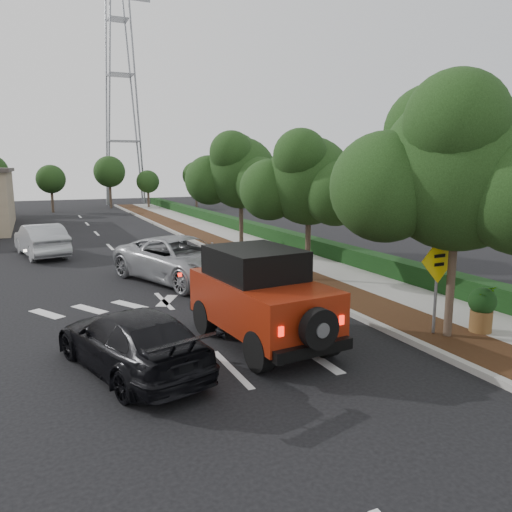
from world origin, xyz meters
TOP-DOWN VIEW (x-y plane):
  - ground at (0.00, 0.00)m, footprint 120.00×120.00m
  - curb at (4.60, 12.00)m, footprint 0.20×70.00m
  - planting_strip at (5.60, 12.00)m, footprint 1.80×70.00m
  - sidewalk at (7.50, 12.00)m, footprint 2.00×70.00m
  - hedge at (8.90, 12.00)m, footprint 0.80×70.00m
  - transmission_tower at (6.00, 48.00)m, footprint 7.00×4.00m
  - street_tree_near at (5.60, -0.50)m, footprint 3.80×3.80m
  - street_tree_mid at (5.60, 6.50)m, footprint 3.20×3.20m
  - street_tree_far at (5.60, 13.00)m, footprint 3.40×3.40m
  - red_jeep at (1.21, 1.35)m, footprint 2.40×4.68m
  - silver_suv_ahead at (1.32, 8.48)m, footprint 4.72×6.62m
  - black_suv_oncoming at (-1.95, 0.80)m, footprint 3.05×4.92m
  - silver_sedan_oncoming at (-3.40, 16.54)m, footprint 2.54×4.98m
  - speed_hump_sign at (5.40, -0.25)m, footprint 1.16×0.12m
  - terracotta_planter at (6.60, -0.62)m, footprint 0.69×0.69m

SIDE VIEW (x-z plane):
  - ground at x=0.00m, z-range 0.00..0.00m
  - transmission_tower at x=6.00m, z-range -14.00..14.00m
  - street_tree_near at x=5.60m, z-range -2.96..2.96m
  - street_tree_mid at x=5.60m, z-range -2.66..2.66m
  - street_tree_far at x=5.60m, z-range -2.81..2.81m
  - planting_strip at x=5.60m, z-range 0.00..0.12m
  - sidewalk at x=7.50m, z-range 0.00..0.12m
  - curb at x=4.60m, z-range 0.00..0.15m
  - hedge at x=8.90m, z-range 0.00..0.80m
  - black_suv_oncoming at x=-1.95m, z-range 0.00..1.33m
  - silver_sedan_oncoming at x=-3.40m, z-range 0.00..1.57m
  - terracotta_planter at x=6.60m, z-range 0.21..1.41m
  - silver_suv_ahead at x=1.32m, z-range 0.00..1.68m
  - red_jeep at x=1.21m, z-range 0.02..2.35m
  - speed_hump_sign at x=5.40m, z-range 0.47..2.94m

